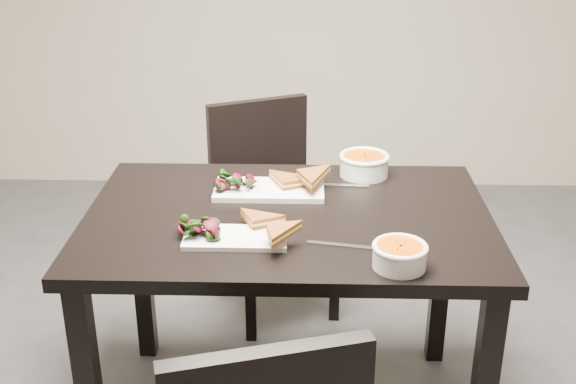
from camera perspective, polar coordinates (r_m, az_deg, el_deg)
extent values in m
cube|color=black|center=(2.14, 0.00, -2.21)|extent=(1.20, 0.80, 0.04)
cube|color=black|center=(2.69, -11.45, -6.09)|extent=(0.06, 0.06, 0.71)
cube|color=black|center=(2.66, 11.98, -6.40)|extent=(0.06, 0.06, 0.71)
cube|color=black|center=(2.89, -0.96, -1.73)|extent=(0.56, 0.56, 0.04)
cube|color=black|center=(2.79, -2.97, -7.99)|extent=(0.05, 0.05, 0.41)
cube|color=black|center=(2.91, 3.73, -6.53)|extent=(0.05, 0.05, 0.41)
cube|color=black|center=(3.08, -5.31, -4.75)|extent=(0.05, 0.05, 0.41)
cube|color=black|center=(3.20, 0.84, -3.57)|extent=(0.05, 0.05, 0.41)
cube|color=black|center=(2.97, -2.38, 3.56)|extent=(0.40, 0.21, 0.40)
cube|color=white|center=(1.99, -4.14, -3.62)|extent=(0.28, 0.14, 0.01)
cylinder|color=white|center=(1.86, 8.79, -5.14)|extent=(0.14, 0.14, 0.05)
cylinder|color=#C74909|center=(1.85, 8.84, -4.49)|extent=(0.12, 0.12, 0.02)
torus|color=white|center=(1.85, 8.85, -4.30)|extent=(0.14, 0.14, 0.01)
cube|color=silver|center=(1.96, 4.07, -4.20)|extent=(0.18, 0.05, 0.00)
cube|color=white|center=(2.28, -1.50, 0.18)|extent=(0.34, 0.17, 0.02)
cylinder|color=white|center=(2.41, 6.02, 2.02)|extent=(0.16, 0.16, 0.06)
cylinder|color=#C74909|center=(2.40, 6.05, 2.65)|extent=(0.14, 0.14, 0.02)
torus|color=white|center=(2.40, 6.06, 2.81)|extent=(0.17, 0.17, 0.02)
cube|color=silver|center=(2.33, 4.21, 0.53)|extent=(0.18, 0.03, 0.00)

